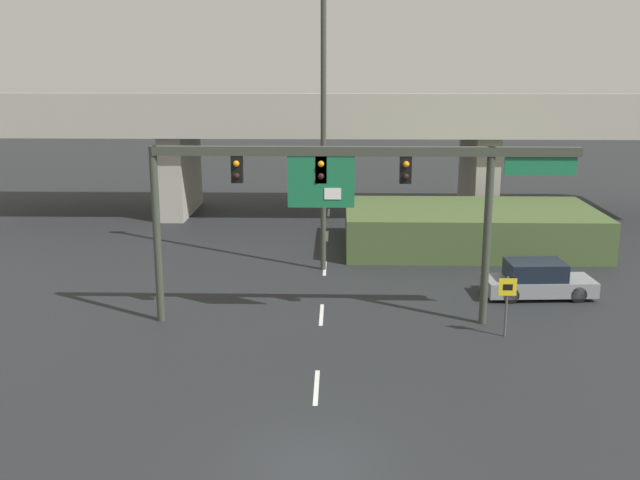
{
  "coord_description": "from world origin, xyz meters",
  "views": [
    {
      "loc": [
        0.62,
        -15.93,
        9.32
      ],
      "look_at": [
        0.0,
        8.31,
        3.42
      ],
      "focal_mm": 42.0,
      "sensor_mm": 36.0,
      "label": 1
    }
  ],
  "objects_px": {
    "signal_gantry": "(348,183)",
    "parked_sedan_near_right": "(537,281)",
    "speed_limit_sign": "(507,298)",
    "highway_light_pole_near": "(323,95)"
  },
  "relations": [
    {
      "from": "speed_limit_sign",
      "to": "highway_light_pole_near",
      "type": "xyz_separation_m",
      "value": [
        -6.43,
        8.28,
        6.38
      ]
    },
    {
      "from": "speed_limit_sign",
      "to": "parked_sedan_near_right",
      "type": "bearing_deg",
      "value": 63.66
    },
    {
      "from": "highway_light_pole_near",
      "to": "parked_sedan_near_right",
      "type": "height_order",
      "value": "highway_light_pole_near"
    },
    {
      "from": "speed_limit_sign",
      "to": "highway_light_pole_near",
      "type": "distance_m",
      "value": 12.27
    },
    {
      "from": "signal_gantry",
      "to": "highway_light_pole_near",
      "type": "xyz_separation_m",
      "value": [
        -1.01,
        6.96,
        2.67
      ]
    },
    {
      "from": "signal_gantry",
      "to": "highway_light_pole_near",
      "type": "relative_size",
      "value": 1.01
    },
    {
      "from": "signal_gantry",
      "to": "parked_sedan_near_right",
      "type": "relative_size",
      "value": 3.38
    },
    {
      "from": "speed_limit_sign",
      "to": "parked_sedan_near_right",
      "type": "height_order",
      "value": "speed_limit_sign"
    },
    {
      "from": "signal_gantry",
      "to": "parked_sedan_near_right",
      "type": "distance_m",
      "value": 9.4
    },
    {
      "from": "signal_gantry",
      "to": "parked_sedan_near_right",
      "type": "height_order",
      "value": "signal_gantry"
    }
  ]
}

